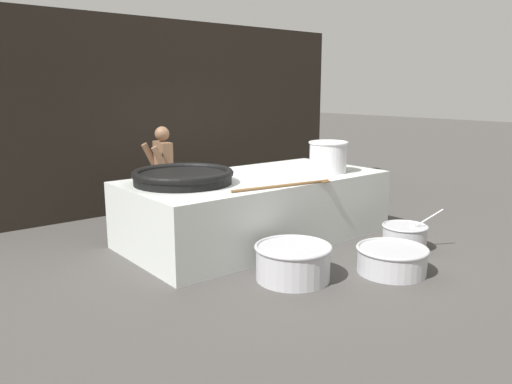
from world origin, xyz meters
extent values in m
plane|color=#474442|center=(0.00, 0.00, 0.00)|extent=(60.00, 60.00, 0.00)
cube|color=black|center=(0.00, 2.84, 1.74)|extent=(8.31, 0.24, 3.47)
cube|color=silver|center=(0.00, 0.00, 0.48)|extent=(3.87, 1.93, 0.95)
cylinder|color=black|center=(-1.14, 0.18, 1.02)|extent=(1.33, 1.33, 0.14)
torus|color=black|center=(-1.14, 0.18, 1.09)|extent=(1.38, 1.38, 0.11)
cylinder|color=silver|center=(1.10, -0.41, 1.18)|extent=(0.57, 0.57, 0.46)
torus|color=silver|center=(1.10, -0.41, 1.41)|extent=(0.61, 0.61, 0.04)
cylinder|color=brown|center=(-0.25, -0.86, 0.97)|extent=(1.50, 0.27, 0.04)
cube|color=brown|center=(0.44, -0.97, 0.96)|extent=(0.13, 0.12, 0.02)
cylinder|color=brown|center=(-0.83, 1.24, 0.40)|extent=(0.12, 0.12, 0.81)
cylinder|color=brown|center=(-0.80, 1.41, 0.40)|extent=(0.12, 0.12, 0.81)
cube|color=olive|center=(-0.81, 1.33, 0.57)|extent=(0.23, 0.27, 0.53)
cube|color=brown|center=(-0.81, 1.33, 1.11)|extent=(0.23, 0.51, 0.60)
cylinder|color=brown|center=(-0.95, 1.10, 1.11)|extent=(0.34, 0.15, 0.55)
cylinder|color=brown|center=(-0.87, 1.58, 1.11)|extent=(0.34, 0.15, 0.55)
sphere|color=brown|center=(-0.81, 1.33, 1.53)|extent=(0.23, 0.23, 0.23)
cylinder|color=#B7B7BC|center=(1.29, -1.72, 0.17)|extent=(0.60, 0.60, 0.34)
torus|color=#B7B7BC|center=(1.29, -1.72, 0.34)|extent=(0.63, 0.63, 0.03)
cylinder|color=#6B9347|center=(1.29, -1.72, 0.24)|extent=(0.53, 0.53, 0.08)
sphere|color=#B7B7BC|center=(1.37, -1.80, 0.31)|extent=(0.11, 0.11, 0.11)
cylinder|color=#B7B7BC|center=(1.51, -1.94, 0.45)|extent=(0.31, 0.30, 0.30)
cylinder|color=#B7B7BC|center=(-0.70, -1.57, 0.20)|extent=(0.88, 0.88, 0.40)
torus|color=#B7B7BC|center=(-0.70, -1.57, 0.40)|extent=(0.92, 0.92, 0.04)
cylinder|color=orange|center=(-0.70, -1.57, 0.29)|extent=(0.77, 0.77, 0.10)
cylinder|color=orange|center=(-0.73, -1.53, 0.36)|extent=(0.05, 0.05, 0.03)
cylinder|color=orange|center=(-0.59, -1.50, 0.36)|extent=(0.05, 0.06, 0.04)
cylinder|color=orange|center=(-0.81, -1.57, 0.36)|extent=(0.05, 0.05, 0.04)
cylinder|color=orange|center=(-0.60, -1.28, 0.36)|extent=(0.07, 0.07, 0.04)
cylinder|color=orange|center=(-0.86, -1.65, 0.35)|extent=(0.06, 0.06, 0.03)
cylinder|color=orange|center=(-0.69, -1.58, 0.35)|extent=(0.03, 0.04, 0.02)
cylinder|color=#B7B7BC|center=(0.39, -2.17, 0.15)|extent=(0.84, 0.84, 0.30)
torus|color=#B7B7BC|center=(0.39, -2.17, 0.30)|extent=(0.88, 0.88, 0.04)
cylinder|color=tan|center=(0.39, -2.17, 0.22)|extent=(0.74, 0.74, 0.08)
camera|label=1|loc=(-4.56, -5.65, 2.22)|focal=35.00mm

